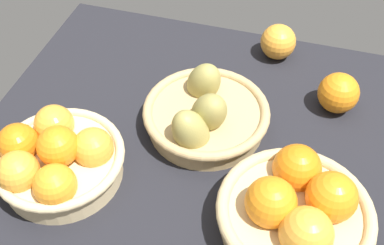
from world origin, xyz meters
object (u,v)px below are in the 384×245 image
(basket_center_pears, at_px, (205,114))
(loose_orange_front_gap, at_px, (278,42))
(loose_orange_back_gap, at_px, (338,93))
(basket_near_left, at_px, (56,159))
(basket_near_right, at_px, (296,211))

(basket_center_pears, height_order, loose_orange_front_gap, basket_center_pears)
(basket_center_pears, relative_size, loose_orange_back_gap, 2.99)
(basket_near_left, bearing_deg, basket_center_pears, 40.51)
(loose_orange_front_gap, relative_size, loose_orange_back_gap, 0.97)
(basket_near_right, height_order, loose_orange_front_gap, basket_near_right)
(basket_near_right, relative_size, basket_near_left, 1.10)
(loose_orange_back_gap, bearing_deg, basket_near_right, -98.40)
(basket_near_right, distance_m, loose_orange_front_gap, 0.45)
(basket_center_pears, xyz_separation_m, loose_orange_front_gap, (0.10, 0.26, 0.00))
(basket_near_right, bearing_deg, loose_orange_front_gap, 102.57)
(basket_center_pears, height_order, basket_near_left, basket_center_pears)
(basket_center_pears, relative_size, basket_near_left, 1.07)
(loose_orange_back_gap, bearing_deg, basket_near_left, -145.73)
(basket_center_pears, bearing_deg, basket_near_right, -41.77)
(basket_center_pears, distance_m, basket_near_right, 0.26)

